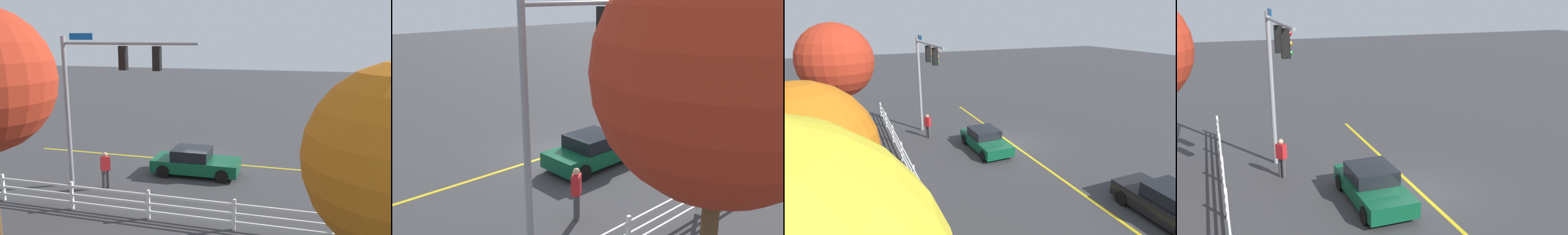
# 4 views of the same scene
# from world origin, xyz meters

# --- Properties ---
(ground_plane) EXTENTS (120.00, 120.00, 0.00)m
(ground_plane) POSITION_xyz_m (0.00, 0.00, 0.00)
(ground_plane) COLOR #38383A
(signal_assembly) EXTENTS (6.16, 0.38, 6.88)m
(signal_assembly) POSITION_xyz_m (3.24, 4.79, 4.80)
(signal_assembly) COLOR gray
(signal_assembly) RESTS_ON ground_plane
(car_1) EXTENTS (4.28, 1.93, 1.33)m
(car_1) POSITION_xyz_m (-0.16, 1.99, 0.64)
(car_1) COLOR #0C4C2D
(car_1) RESTS_ON ground_plane
(pedestrian) EXTENTS (0.47, 0.45, 1.69)m
(pedestrian) POSITION_xyz_m (3.26, 4.79, 0.93)
(pedestrian) COLOR #3F3F42
(pedestrian) RESTS_ON ground_plane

